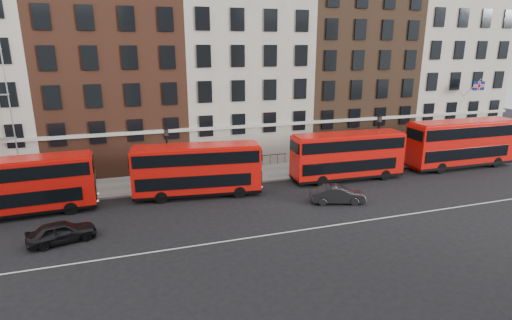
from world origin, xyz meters
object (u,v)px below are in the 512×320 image
object	(u,v)px
bus_c	(347,155)
car_rear	(62,232)
traffic_light	(496,135)
car_front	(337,194)
bus_d	(461,143)
bus_a	(18,186)
bus_b	(197,169)

from	to	relation	value
bus_c	car_rear	xyz separation A→B (m)	(-22.88, -5.34, -1.63)
traffic_light	car_front	bearing A→B (deg)	-163.91
bus_c	car_rear	size ratio (longest dim) A/B	2.61
bus_d	bus_a	bearing A→B (deg)	-179.64
bus_b	traffic_light	xyz separation A→B (m)	(32.89, 1.81, 0.18)
bus_d	traffic_light	bearing A→B (deg)	15.67
car_rear	traffic_light	world-z (taller)	traffic_light
bus_c	bus_d	world-z (taller)	bus_d
bus_d	car_rear	distance (m)	36.02
bus_c	traffic_light	bearing A→B (deg)	7.60
bus_a	bus_b	xyz separation A→B (m)	(12.58, 0.01, 0.02)
bus_b	traffic_light	bearing A→B (deg)	10.07
car_rear	traffic_light	size ratio (longest dim) A/B	1.21
bus_b	bus_c	size ratio (longest dim) A/B	1.00
bus_c	traffic_light	xyz separation A→B (m)	(19.34, 1.82, 0.14)
bus_b	car_rear	xyz separation A→B (m)	(-9.32, -5.34, -1.59)
bus_a	traffic_light	distance (m)	45.51
bus_c	traffic_light	distance (m)	19.42
bus_a	bus_b	size ratio (longest dim) A/B	0.98
bus_b	car_rear	size ratio (longest dim) A/B	2.60
traffic_light	bus_b	bearing A→B (deg)	-176.85
bus_d	bus_c	bearing A→B (deg)	-179.64
car_rear	traffic_light	distance (m)	42.85
bus_a	car_rear	xyz separation A→B (m)	(3.25, -5.34, -1.57)
bus_c	traffic_light	size ratio (longest dim) A/B	3.15
bus_a	car_front	size ratio (longest dim) A/B	2.43
car_front	car_rear	bearing A→B (deg)	108.21
bus_c	car_front	size ratio (longest dim) A/B	2.49
bus_c	car_front	xyz separation A→B (m)	(-3.54, -4.78, -1.62)
bus_d	car_front	xyz separation A→B (m)	(-16.24, -4.78, -1.86)
bus_b	car_front	size ratio (longest dim) A/B	2.48
car_front	bus_c	bearing A→B (deg)	-19.93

